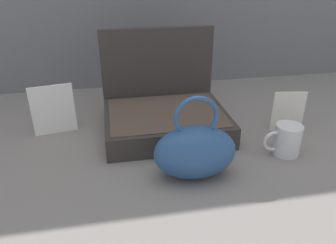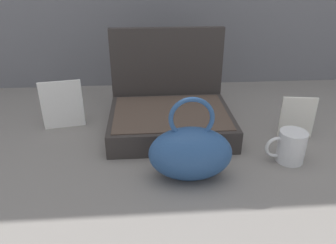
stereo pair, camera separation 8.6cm
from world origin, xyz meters
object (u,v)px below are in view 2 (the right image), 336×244
object	(u,v)px
poster_card_right	(297,117)
open_suitcase	(170,109)
coffee_mug	(290,147)
info_card_left	(62,105)
teal_pouch_handbag	(190,153)

from	to	relation	value
poster_card_right	open_suitcase	bearing A→B (deg)	175.01
coffee_mug	poster_card_right	xyz separation A→B (m)	(0.07, 0.13, 0.02)
poster_card_right	coffee_mug	bearing A→B (deg)	-110.11
open_suitcase	info_card_left	distance (m)	0.34
coffee_mug	open_suitcase	bearing A→B (deg)	143.81
teal_pouch_handbag	poster_card_right	xyz separation A→B (m)	(0.35, 0.18, -0.01)
open_suitcase	poster_card_right	xyz separation A→B (m)	(0.38, -0.09, 0.00)
coffee_mug	teal_pouch_handbag	bearing A→B (deg)	-168.66
coffee_mug	poster_card_right	distance (m)	0.15
info_card_left	poster_card_right	xyz separation A→B (m)	(0.71, -0.12, -0.01)
coffee_mug	info_card_left	world-z (taller)	info_card_left
open_suitcase	teal_pouch_handbag	distance (m)	0.28
info_card_left	poster_card_right	size ratio (longest dim) A/B	1.21
open_suitcase	poster_card_right	world-z (taller)	open_suitcase
teal_pouch_handbag	poster_card_right	distance (m)	0.39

